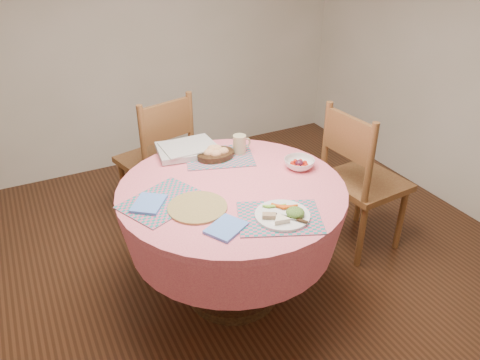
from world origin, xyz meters
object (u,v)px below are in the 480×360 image
object	(u,v)px
dinner_plate	(284,214)
bread_bowl	(216,153)
latte_mug	(240,144)
fruit_bowl	(299,164)
dining_table	(232,217)
chair_back	(159,157)
wicker_trivet	(197,207)
chair_right	(360,178)

from	to	relation	value
dinner_plate	bread_bowl	distance (m)	0.73
bread_bowl	latte_mug	world-z (taller)	latte_mug
latte_mug	fruit_bowl	xyz separation A→B (m)	(0.22, -0.32, -0.04)
bread_bowl	dining_table	bearing A→B (deg)	-100.29
dining_table	bread_bowl	size ratio (longest dim) A/B	5.39
latte_mug	chair_back	bearing A→B (deg)	117.85
wicker_trivet	chair_back	bearing A→B (deg)	82.71
wicker_trivet	chair_right	bearing A→B (deg)	8.04
bread_bowl	wicker_trivet	bearing A→B (deg)	-123.81
chair_back	bread_bowl	xyz separation A→B (m)	(0.17, -0.62, 0.27)
dining_table	latte_mug	world-z (taller)	latte_mug
chair_right	chair_back	xyz separation A→B (m)	(-1.06, 0.91, -0.01)
bread_bowl	fruit_bowl	size ratio (longest dim) A/B	1.10
dining_table	bread_bowl	bearing A→B (deg)	79.71
dinner_plate	dining_table	bearing A→B (deg)	104.33
chair_right	fruit_bowl	xyz separation A→B (m)	(-0.51, -0.04, 0.24)
dining_table	dinner_plate	world-z (taller)	dinner_plate
chair_right	bread_bowl	size ratio (longest dim) A/B	4.44
dining_table	chair_back	distance (m)	0.97
dining_table	fruit_bowl	world-z (taller)	fruit_bowl
bread_bowl	fruit_bowl	distance (m)	0.50
dining_table	fruit_bowl	bearing A→B (deg)	2.57
fruit_bowl	chair_back	bearing A→B (deg)	120.24
dining_table	dinner_plate	size ratio (longest dim) A/B	4.63
wicker_trivet	bread_bowl	world-z (taller)	bread_bowl
chair_back	fruit_bowl	bearing A→B (deg)	105.91
chair_back	bread_bowl	bearing A→B (deg)	91.19
bread_bowl	latte_mug	bearing A→B (deg)	-3.27
chair_back	latte_mug	world-z (taller)	chair_back
chair_right	fruit_bowl	world-z (taller)	chair_right
chair_back	latte_mug	bearing A→B (deg)	103.53
chair_back	bread_bowl	distance (m)	0.69
dinner_plate	latte_mug	xyz separation A→B (m)	(0.13, 0.72, 0.04)
latte_mug	fruit_bowl	bearing A→B (deg)	-55.42
fruit_bowl	dinner_plate	bearing A→B (deg)	-130.98
dinner_plate	chair_back	bearing A→B (deg)	98.65
dining_table	wicker_trivet	bearing A→B (deg)	-155.53
wicker_trivet	bread_bowl	distance (m)	0.56
chair_right	latte_mug	size ratio (longest dim) A/B	8.73
dinner_plate	latte_mug	size ratio (longest dim) A/B	2.29
chair_right	dinner_plate	world-z (taller)	chair_right
dinner_plate	bread_bowl	bearing A→B (deg)	92.63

